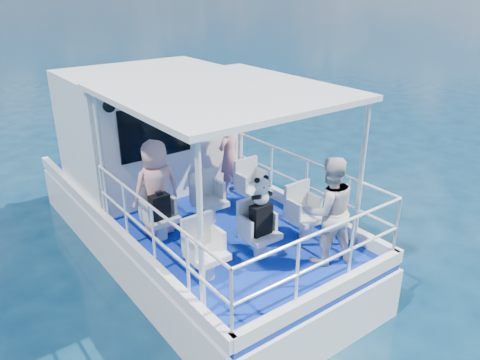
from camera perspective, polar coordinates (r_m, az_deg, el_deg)
name	(u,v)px	position (r m, az deg, el deg)	size (l,w,h in m)	color
ground	(218,272)	(8.13, -2.67, -11.20)	(2000.00, 2000.00, 0.00)	#08233B
hull	(188,248)	(8.85, -6.35, -8.21)	(3.00, 7.00, 1.60)	white
deck	(186,207)	(8.44, -6.60, -3.27)	(2.90, 6.90, 0.10)	navy
cabin	(148,128)	(9.10, -11.13, 6.22)	(2.85, 2.00, 2.20)	white
canopy	(222,92)	(6.70, -2.19, 10.70)	(3.00, 3.20, 0.08)	white
canopy_posts	(225,168)	(7.00, -1.81, 1.48)	(2.77, 2.97, 2.20)	white
railings	(238,212)	(7.01, -0.22, -3.87)	(2.84, 3.59, 1.00)	white
seat_port_fwd	(161,227)	(7.33, -9.57, -5.68)	(0.48, 0.46, 0.38)	silver
seat_center_fwd	(210,211)	(7.72, -3.65, -3.81)	(0.48, 0.46, 0.38)	silver
seat_stbd_fwd	(253,197)	(8.19, 1.62, -2.11)	(0.48, 0.46, 0.38)	silver
seat_port_aft	(207,265)	(6.35, -3.99, -10.30)	(0.48, 0.46, 0.38)	silver
seat_center_aft	(260,244)	(6.79, 2.44, -7.81)	(0.48, 0.46, 0.38)	silver
seat_stbd_aft	(305,226)	(7.32, 7.95, -5.58)	(0.48, 0.46, 0.38)	silver
passenger_port_fwd	(157,188)	(7.24, -10.13, -1.01)	(0.57, 0.41, 1.53)	#EFA59B
passenger_stbd_fwd	(229,155)	(8.60, -1.31, 3.06)	(0.53, 0.35, 1.46)	pink
passenger_stbd_aft	(329,211)	(6.52, 10.74, -3.70)	(0.76, 0.59, 1.57)	silver
backpack_port	(160,207)	(7.10, -9.77, -3.23)	(0.29, 0.16, 0.38)	black
backpack_center	(261,219)	(6.57, 2.56, -4.82)	(0.30, 0.17, 0.45)	black
compact_camera	(159,193)	(7.00, -9.88, -1.61)	(0.10, 0.06, 0.06)	black
panda	(261,190)	(6.41, 2.62, -1.29)	(0.26, 0.22, 0.41)	white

